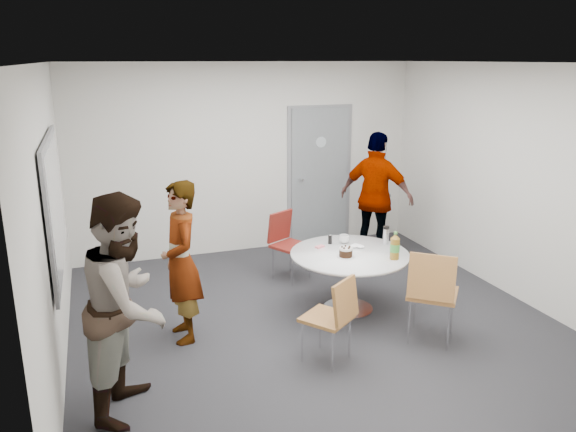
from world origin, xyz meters
name	(u,v)px	position (x,y,z in m)	size (l,w,h in m)	color
floor	(312,319)	(0.00, 0.00, 0.00)	(5.00, 5.00, 0.00)	#232226
ceiling	(315,63)	(0.00, 0.00, 2.70)	(5.00, 5.00, 0.00)	silver
wall_back	(248,159)	(0.00, 2.50, 1.35)	(5.00, 5.00, 0.00)	silver
wall_left	(51,221)	(-2.50, 0.00, 1.35)	(5.00, 5.00, 0.00)	silver
wall_right	(512,182)	(2.50, 0.00, 1.35)	(5.00, 5.00, 0.00)	silver
wall_front	(463,290)	(0.00, -2.50, 1.35)	(5.00, 5.00, 0.00)	silver
door	(319,176)	(1.10, 2.48, 1.03)	(1.02, 0.17, 2.12)	gray
whiteboard	(55,205)	(-2.46, 0.20, 1.45)	(0.04, 1.90, 1.25)	gray
table	(352,261)	(0.50, 0.08, 0.59)	(1.30, 1.30, 0.98)	white
chair_near_left	(335,312)	(-0.14, -0.91, 0.51)	(0.57, 0.58, 0.84)	brown
chair_near_right	(432,288)	(0.90, -0.89, 0.59)	(0.67, 0.67, 0.97)	brown
chair_far	(286,238)	(0.14, 1.24, 0.53)	(0.57, 0.59, 0.87)	maroon
person_main	(181,262)	(-1.37, 0.05, 0.81)	(0.59, 0.39, 1.62)	#A5C6EA
person_left	(127,304)	(-1.95, -0.98, 0.89)	(0.87, 0.68, 1.79)	white
person_right	(376,197)	(1.54, 1.48, 0.90)	(1.05, 0.44, 1.80)	black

